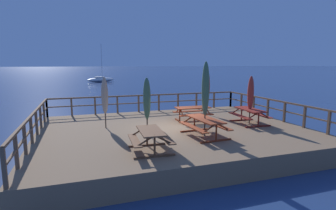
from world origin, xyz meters
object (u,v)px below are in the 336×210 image
at_px(patio_umbrella_short_mid, 251,94).
at_px(patio_umbrella_tall_back_left, 206,89).
at_px(picnic_table_back_left, 151,136).
at_px(patio_umbrella_tall_front, 105,96).
at_px(patio_umbrella_tall_back_right, 147,99).
at_px(picnic_table_mid_centre, 193,111).
at_px(sailboat_distant, 101,79).
at_px(patio_umbrella_short_back, 207,87).
at_px(picnic_table_mid_left, 250,113).
at_px(picnic_table_back_right, 205,123).

relative_size(patio_umbrella_short_mid, patio_umbrella_tall_back_left, 0.78).
xyz_separation_m(picnic_table_back_left, patio_umbrella_tall_front, (-1.17, 4.02, 1.00)).
height_order(patio_umbrella_tall_back_right, patio_umbrella_tall_front, patio_umbrella_tall_back_right).
xyz_separation_m(picnic_table_mid_centre, patio_umbrella_tall_back_right, (-2.98, -1.97, 1.02)).
distance_m(patio_umbrella_short_mid, sailboat_distant, 45.52).
bearing_deg(patio_umbrella_tall_front, patio_umbrella_tall_back_right, -51.24).
xyz_separation_m(picnic_table_back_left, patio_umbrella_tall_back_right, (0.39, 2.06, 1.03)).
bearing_deg(picnic_table_back_left, patio_umbrella_short_mid, 23.79).
relative_size(patio_umbrella_tall_back_right, patio_umbrella_tall_front, 1.02).
height_order(picnic_table_mid_centre, patio_umbrella_short_back, patio_umbrella_short_back).
distance_m(patio_umbrella_tall_back_right, patio_umbrella_short_back, 5.73).
bearing_deg(patio_umbrella_tall_back_right, picnic_table_mid_left, 5.36).
relative_size(picnic_table_mid_left, patio_umbrella_short_mid, 0.80).
distance_m(picnic_table_mid_left, patio_umbrella_short_mid, 0.99).
distance_m(patio_umbrella_short_back, patio_umbrella_tall_back_left, 4.91).
height_order(patio_umbrella_short_mid, patio_umbrella_tall_front, patio_umbrella_tall_front).
xyz_separation_m(picnic_table_back_right, patio_umbrella_tall_back_left, (0.00, -0.01, 1.44)).
xyz_separation_m(patio_umbrella_short_mid, sailboat_distant, (-4.03, 45.30, -1.85)).
height_order(picnic_table_mid_centre, patio_umbrella_short_mid, patio_umbrella_short_mid).
distance_m(picnic_table_back_right, patio_umbrella_short_back, 5.02).
distance_m(picnic_table_back_left, patio_umbrella_short_back, 7.51).
distance_m(picnic_table_back_right, patio_umbrella_short_mid, 3.66).
bearing_deg(patio_umbrella_short_back, patio_umbrella_tall_back_right, -142.68).
xyz_separation_m(patio_umbrella_tall_back_right, sailboat_distant, (1.50, 45.85, -1.87)).
bearing_deg(picnic_table_mid_centre, patio_umbrella_tall_back_left, -103.63).
xyz_separation_m(picnic_table_back_left, picnic_table_mid_left, (5.90, 2.58, 0.01)).
bearing_deg(patio_umbrella_tall_back_right, picnic_table_mid_centre, 33.48).
distance_m(picnic_table_mid_left, picnic_table_back_right, 3.51).
xyz_separation_m(picnic_table_mid_centre, patio_umbrella_tall_front, (-4.55, -0.02, 1.00)).
bearing_deg(sailboat_distant, patio_umbrella_tall_front, -93.99).
bearing_deg(picnic_table_back_left, patio_umbrella_tall_back_left, 24.00).
relative_size(patio_umbrella_short_mid, sailboat_distant, 0.32).
relative_size(patio_umbrella_tall_front, sailboat_distant, 0.32).
relative_size(picnic_table_mid_centre, patio_umbrella_tall_back_left, 0.60).
height_order(picnic_table_mid_centre, patio_umbrella_tall_front, patio_umbrella_tall_front).
bearing_deg(picnic_table_mid_left, picnic_table_back_left, -156.37).
relative_size(picnic_table_back_right, patio_umbrella_tall_front, 0.93).
bearing_deg(patio_umbrella_short_mid, patio_umbrella_tall_back_left, -156.38).
relative_size(picnic_table_mid_left, patio_umbrella_tall_front, 0.80).
height_order(picnic_table_back_right, patio_umbrella_short_mid, patio_umbrella_short_mid).
xyz_separation_m(picnic_table_mid_centre, patio_umbrella_short_mid, (2.54, -1.43, 0.99)).
relative_size(picnic_table_mid_centre, sailboat_distant, 0.24).
distance_m(patio_umbrella_short_mid, patio_umbrella_tall_front, 7.23).
relative_size(picnic_table_back_right, patio_umbrella_tall_back_right, 0.92).
bearing_deg(picnic_table_mid_centre, patio_umbrella_short_mid, -29.29).
bearing_deg(picnic_table_mid_centre, patio_umbrella_short_back, 43.62).
relative_size(picnic_table_back_right, patio_umbrella_tall_back_left, 0.72).
bearing_deg(picnic_table_back_right, picnic_table_mid_centre, 76.28).
bearing_deg(patio_umbrella_tall_front, picnic_table_back_left, -73.69).
distance_m(picnic_table_back_left, patio_umbrella_tall_back_left, 3.28).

